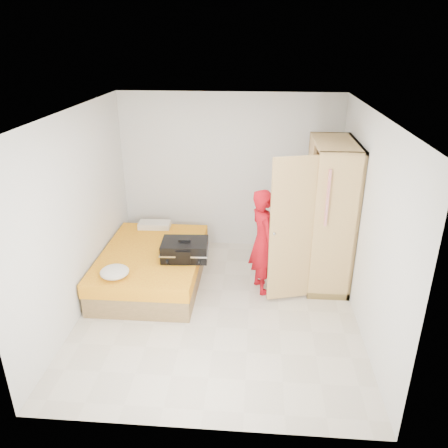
# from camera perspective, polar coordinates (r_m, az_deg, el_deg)

# --- Properties ---
(room) EXTENTS (4.00, 4.02, 2.60)m
(room) POSITION_cam_1_polar(r_m,az_deg,el_deg) (5.41, -0.68, 0.63)
(room) COLOR beige
(room) RESTS_ON ground
(bed) EXTENTS (1.42, 2.02, 0.50)m
(bed) POSITION_cam_1_polar(r_m,az_deg,el_deg) (6.58, -9.34, -5.46)
(bed) COLOR #9E7648
(bed) RESTS_ON ground
(wardrobe) EXTENTS (1.15, 1.34, 2.10)m
(wardrobe) POSITION_cam_1_polar(r_m,az_deg,el_deg) (6.37, 13.17, 0.67)
(wardrobe) COLOR #D9B36A
(wardrobe) RESTS_ON ground
(person) EXTENTS (0.54, 0.65, 1.52)m
(person) POSITION_cam_1_polar(r_m,az_deg,el_deg) (6.10, 5.10, -2.26)
(person) COLOR red
(person) RESTS_ON ground
(suitcase) EXTENTS (0.68, 0.53, 0.29)m
(suitcase) POSITION_cam_1_polar(r_m,az_deg,el_deg) (6.16, -5.14, -3.37)
(suitcase) COLOR black
(suitcase) RESTS_ON bed
(round_cushion) EXTENTS (0.38, 0.38, 0.14)m
(round_cushion) POSITION_cam_1_polar(r_m,az_deg,el_deg) (5.87, -14.10, -6.10)
(round_cushion) COLOR silver
(round_cushion) RESTS_ON bed
(pillow) EXTENTS (0.52, 0.28, 0.09)m
(pillow) POSITION_cam_1_polar(r_m,az_deg,el_deg) (7.22, -9.05, -0.11)
(pillow) COLOR silver
(pillow) RESTS_ON bed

